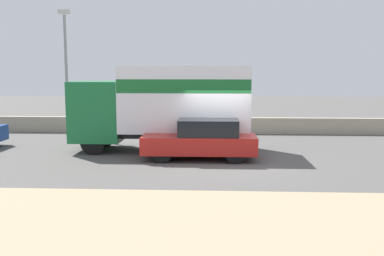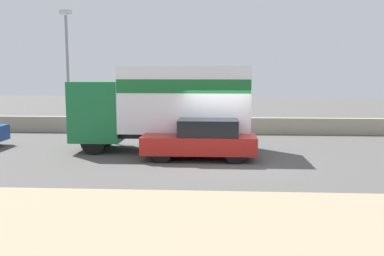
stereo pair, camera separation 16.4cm
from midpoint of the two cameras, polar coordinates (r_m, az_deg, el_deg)
The scene contains 7 objects.
ground_plane at distance 15.36m, azimuth 3.79°, elevation -4.47°, with size 80.00×80.00×0.00m, color #514F4C.
dirt_shoulder_foreground at distance 8.92m, azimuth 4.02°, elevation -13.34°, with size 60.00×5.48×0.04m.
stone_wall_backdrop at distance 22.17m, azimuth 3.70°, elevation 0.34°, with size 60.00×0.35×0.83m.
street_lamp at distance 22.52m, azimuth -16.07°, elevation 8.41°, with size 0.56×0.28×6.21m.
box_truck at distance 17.16m, azimuth -3.09°, elevation 3.47°, with size 7.02×2.40×3.39m.
car_hatchback at distance 15.62m, azimuth 1.61°, elevation -1.48°, with size 4.13×1.75×1.49m.
pedestrian at distance 20.96m, azimuth -14.39°, elevation 0.95°, with size 0.36×0.36×1.68m.
Camera 2 is at (-0.02, -15.01, 3.20)m, focal length 40.00 mm.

